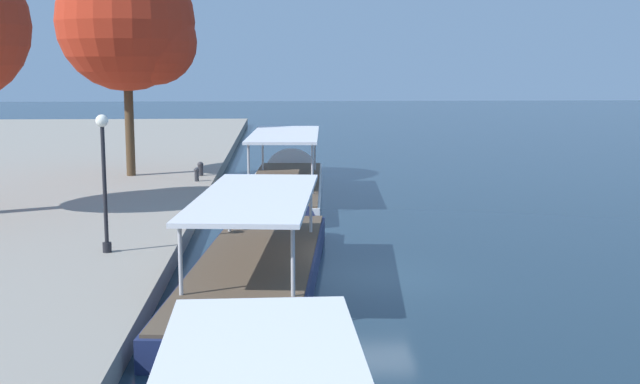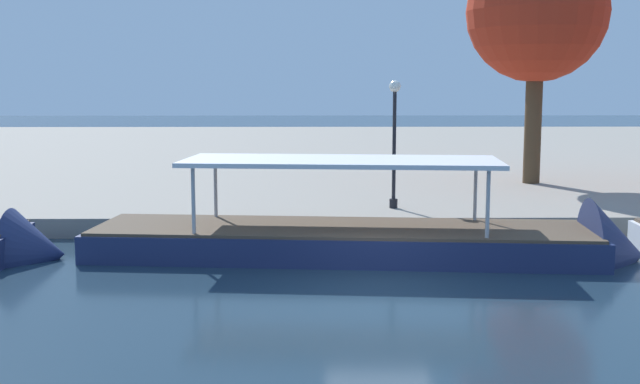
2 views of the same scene
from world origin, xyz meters
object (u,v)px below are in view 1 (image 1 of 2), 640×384
mooring_bollard_2 (197,174)px  lamp_post (104,171)px  tour_boat_1 (262,265)px  mooring_bollard_0 (201,168)px  tree_0 (129,26)px  tour_boat_2 (287,188)px

mooring_bollard_2 → lamp_post: 15.06m
tour_boat_1 → lamp_post: 5.44m
tour_boat_1 → mooring_bollard_2: size_ratio=22.96×
tour_boat_1 → mooring_bollard_0: bearing=16.5°
tree_0 → tour_boat_1: bearing=-159.0°
tour_boat_2 → mooring_bollard_0: (2.46, 4.30, 0.67)m
lamp_post → mooring_bollard_2: bearing=-4.7°
tour_boat_1 → tour_boat_2: (15.00, -0.87, 0.02)m
mooring_bollard_2 → lamp_post: size_ratio=0.16×
tour_boat_1 → mooring_bollard_0: 17.80m
mooring_bollard_0 → tree_0: size_ratio=0.06×
tour_boat_2 → lamp_post: (-14.38, 5.52, 2.75)m
tour_boat_2 → mooring_bollard_0: 4.99m
mooring_bollard_0 → lamp_post: lamp_post is taller
tour_boat_1 → lamp_post: bearing=87.8°
tour_boat_2 → mooring_bollard_0: tour_boat_2 is taller
mooring_bollard_0 → mooring_bollard_2: bearing=-179.9°
tour_boat_2 → lamp_post: bearing=162.3°
tour_boat_2 → mooring_bollard_0: size_ratio=21.62×
mooring_bollard_2 → tour_boat_1: bearing=-167.5°
tour_boat_2 → tree_0: 11.15m
tour_boat_2 → mooring_bollard_0: bearing=63.5°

